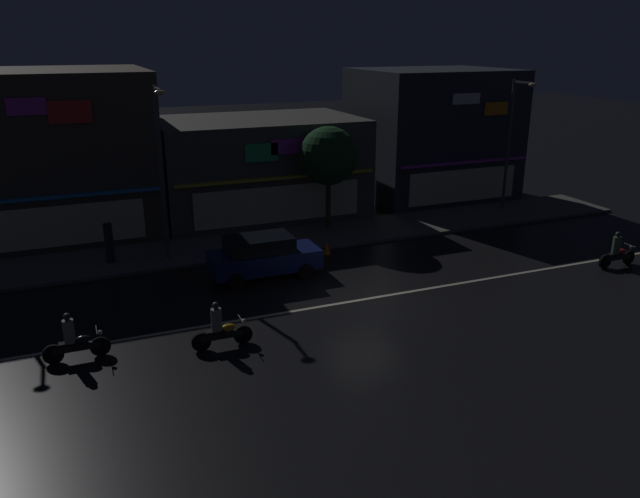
% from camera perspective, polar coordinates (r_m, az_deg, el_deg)
% --- Properties ---
extents(ground_plane, '(140.00, 140.00, 0.00)m').
position_cam_1_polar(ground_plane, '(22.71, 4.00, -4.64)').
color(ground_plane, black).
extents(lane_divider_stripe, '(33.78, 0.16, 0.01)m').
position_cam_1_polar(lane_divider_stripe, '(22.71, 4.00, -4.63)').
color(lane_divider_stripe, beige).
rests_on(lane_divider_stripe, ground).
extents(sidewalk_far, '(35.56, 3.78, 0.14)m').
position_cam_1_polar(sidewalk_far, '(29.23, -2.53, 0.94)').
color(sidewalk_far, '#5B5954').
rests_on(sidewalk_far, ground).
extents(storefront_left_block, '(10.59, 8.65, 7.64)m').
position_cam_1_polar(storefront_left_block, '(32.80, -24.53, 7.98)').
color(storefront_left_block, '#4C443A').
rests_on(storefront_left_block, ground).
extents(storefront_center_block, '(8.43, 7.14, 7.34)m').
position_cam_1_polar(storefront_center_block, '(37.78, 10.14, 10.34)').
color(storefront_center_block, '#2D333D').
rests_on(storefront_center_block, ground).
extents(storefront_right_block, '(10.51, 6.98, 5.06)m').
position_cam_1_polar(storefront_right_block, '(33.50, -5.70, 7.52)').
color(storefront_right_block, '#56514C').
rests_on(storefront_right_block, ground).
extents(streetlamp_mid, '(0.44, 1.64, 7.12)m').
position_cam_1_polar(streetlamp_mid, '(26.06, -14.35, 7.87)').
color(streetlamp_mid, '#47494C').
rests_on(streetlamp_mid, sidewalk_far).
extents(streetlamp_east, '(0.44, 1.64, 6.84)m').
position_cam_1_polar(streetlamp_east, '(34.69, 17.17, 9.97)').
color(streetlamp_east, '#47494C').
rests_on(streetlamp_east, sidewalk_far).
extents(pedestrian_on_sidewalk, '(0.35, 0.35, 1.87)m').
position_cam_1_polar(pedestrian_on_sidewalk, '(27.15, -18.74, 0.62)').
color(pedestrian_on_sidewalk, '#232328').
rests_on(pedestrian_on_sidewalk, sidewalk_far).
extents(street_tree, '(2.78, 2.78, 4.96)m').
position_cam_1_polar(street_tree, '(29.80, 0.77, 8.49)').
color(street_tree, '#473323').
rests_on(street_tree, sidewalk_far).
extents(parked_car_near_kerb, '(4.30, 1.98, 1.67)m').
position_cam_1_polar(parked_car_near_kerb, '(24.63, -5.24, -0.61)').
color(parked_car_near_kerb, navy).
rests_on(parked_car_near_kerb, ground).
extents(motorcycle_lead, '(1.90, 0.60, 1.52)m').
position_cam_1_polar(motorcycle_lead, '(19.29, -9.12, -7.20)').
color(motorcycle_lead, black).
rests_on(motorcycle_lead, ground).
extents(motorcycle_following, '(1.90, 0.60, 1.52)m').
position_cam_1_polar(motorcycle_following, '(28.44, 25.54, -0.25)').
color(motorcycle_following, black).
rests_on(motorcycle_following, ground).
extents(motorcycle_opposite_lane, '(1.90, 0.60, 1.52)m').
position_cam_1_polar(motorcycle_opposite_lane, '(19.71, -21.60, -7.78)').
color(motorcycle_opposite_lane, black).
rests_on(motorcycle_opposite_lane, ground).
extents(traffic_cone, '(0.36, 0.36, 0.55)m').
position_cam_1_polar(traffic_cone, '(27.31, 0.63, 0.12)').
color(traffic_cone, orange).
rests_on(traffic_cone, ground).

